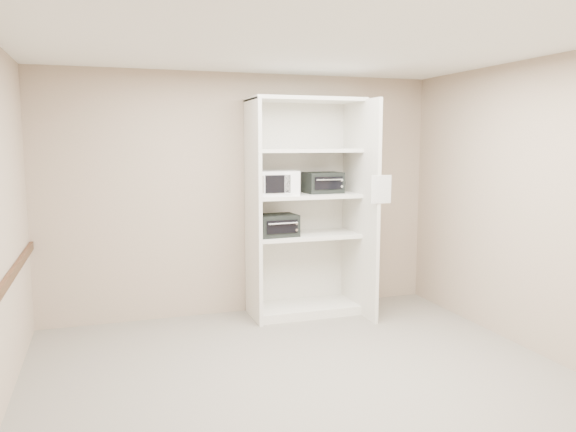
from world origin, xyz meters
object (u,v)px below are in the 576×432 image
object	(u,v)px
microwave	(277,183)
toaster_oven_lower	(277,225)
toaster_oven_upper	(323,183)
shelving_unit	(309,215)

from	to	relation	value
microwave	toaster_oven_lower	bearing A→B (deg)	-101.93
toaster_oven_upper	shelving_unit	bearing A→B (deg)	-173.76
microwave	toaster_oven_upper	distance (m)	0.57
toaster_oven_upper	toaster_oven_lower	size ratio (longest dim) A/B	0.95
microwave	toaster_oven_upper	size ratio (longest dim) A/B	1.08
shelving_unit	toaster_oven_upper	xyz separation A→B (m)	(0.18, 0.03, 0.36)
toaster_oven_upper	toaster_oven_lower	world-z (taller)	toaster_oven_upper
toaster_oven_upper	toaster_oven_lower	xyz separation A→B (m)	(-0.57, -0.08, -0.45)
toaster_oven_lower	toaster_oven_upper	bearing A→B (deg)	4.42
microwave	toaster_oven_lower	distance (m)	0.46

